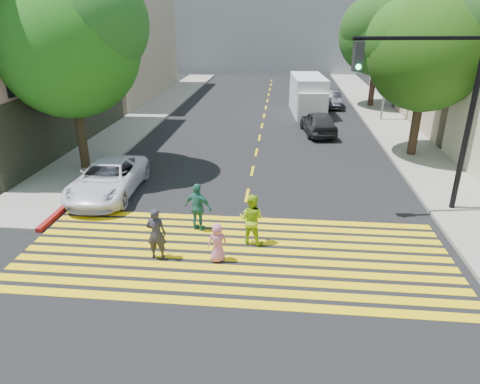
# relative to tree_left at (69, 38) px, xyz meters

# --- Properties ---
(ground) EXTENTS (120.00, 120.00, 0.00)m
(ground) POSITION_rel_tree_left_xyz_m (7.91, -8.37, -6.02)
(ground) COLOR black
(sidewalk_left) EXTENTS (3.00, 40.00, 0.15)m
(sidewalk_left) POSITION_rel_tree_left_xyz_m (-0.59, 13.63, -5.94)
(sidewalk_left) COLOR gray
(sidewalk_left) RESTS_ON ground
(sidewalk_right) EXTENTS (3.00, 60.00, 0.15)m
(sidewalk_right) POSITION_rel_tree_left_xyz_m (16.41, 6.63, -5.94)
(sidewalk_right) COLOR gray
(sidewalk_right) RESTS_ON ground
(curb_red) EXTENTS (0.20, 8.00, 0.16)m
(curb_red) POSITION_rel_tree_left_xyz_m (1.01, -2.37, -5.94)
(curb_red) COLOR maroon
(curb_red) RESTS_ON ground
(crosswalk) EXTENTS (13.40, 5.30, 0.01)m
(crosswalk) POSITION_rel_tree_left_xyz_m (7.91, -7.10, -6.01)
(crosswalk) COLOR yellow
(crosswalk) RESTS_ON ground
(lane_line) EXTENTS (0.12, 34.40, 0.01)m
(lane_line) POSITION_rel_tree_left_xyz_m (7.91, 14.13, -6.01)
(lane_line) COLOR yellow
(lane_line) RESTS_ON ground
(building_left_tan) EXTENTS (12.00, 16.00, 10.00)m
(building_left_tan) POSITION_rel_tree_left_xyz_m (-8.09, 19.63, -1.02)
(building_left_tan) COLOR tan
(building_left_tan) RESTS_ON ground
(building_right_grey) EXTENTS (10.00, 10.00, 10.00)m
(building_right_grey) POSITION_rel_tree_left_xyz_m (22.91, 21.63, -1.02)
(building_right_grey) COLOR gray
(building_right_grey) RESTS_ON ground
(backdrop_block) EXTENTS (30.00, 8.00, 12.00)m
(backdrop_block) POSITION_rel_tree_left_xyz_m (7.91, 39.63, -0.02)
(backdrop_block) COLOR gray
(backdrop_block) RESTS_ON ground
(tree_left) EXTENTS (7.70, 7.35, 8.92)m
(tree_left) POSITION_rel_tree_left_xyz_m (0.00, 0.00, 0.00)
(tree_left) COLOR black
(tree_left) RESTS_ON ground
(tree_right_near) EXTENTS (7.38, 7.10, 8.19)m
(tree_right_near) POSITION_rel_tree_left_xyz_m (16.17, 3.71, -0.48)
(tree_right_near) COLOR black
(tree_right_near) RESTS_ON ground
(tree_right_far) EXTENTS (7.72, 7.69, 8.58)m
(tree_right_far) POSITION_rel_tree_left_xyz_m (16.33, 16.72, -0.22)
(tree_right_far) COLOR black
(tree_right_far) RESTS_ON ground
(pedestrian_man) EXTENTS (0.61, 0.41, 1.66)m
(pedestrian_man) POSITION_rel_tree_left_xyz_m (5.58, -7.52, -5.19)
(pedestrian_man) COLOR #2C2B35
(pedestrian_man) RESTS_ON ground
(pedestrian_woman) EXTENTS (0.97, 0.84, 1.71)m
(pedestrian_woman) POSITION_rel_tree_left_xyz_m (8.38, -6.30, -5.16)
(pedestrian_woman) COLOR #99CA18
(pedestrian_woman) RESTS_ON ground
(pedestrian_child) EXTENTS (0.71, 0.59, 1.24)m
(pedestrian_child) POSITION_rel_tree_left_xyz_m (7.44, -7.52, -5.39)
(pedestrian_child) COLOR #C16796
(pedestrian_child) RESTS_ON ground
(pedestrian_extra) EXTENTS (1.09, 0.71, 1.72)m
(pedestrian_extra) POSITION_rel_tree_left_xyz_m (6.49, -5.59, -5.16)
(pedestrian_extra) COLOR #276F67
(pedestrian_extra) RESTS_ON ground
(white_sedan) EXTENTS (2.49, 5.10, 1.40)m
(white_sedan) POSITION_rel_tree_left_xyz_m (2.18, -2.83, -5.32)
(white_sedan) COLOR white
(white_sedan) RESTS_ON ground
(dark_car_near) EXTENTS (2.30, 4.47, 1.46)m
(dark_car_near) POSITION_rel_tree_left_xyz_m (11.49, 7.81, -5.29)
(dark_car_near) COLOR black
(dark_car_near) RESTS_ON ground
(silver_car) EXTENTS (2.24, 4.94, 1.40)m
(silver_car) POSITION_rel_tree_left_xyz_m (11.20, 23.26, -5.31)
(silver_car) COLOR #9DA1A8
(silver_car) RESTS_ON ground
(dark_car_parked) EXTENTS (1.40, 3.98, 1.31)m
(dark_car_parked) POSITION_rel_tree_left_xyz_m (13.13, 16.46, -5.36)
(dark_car_parked) COLOR black
(dark_car_parked) RESTS_ON ground
(white_van) EXTENTS (2.64, 5.98, 2.75)m
(white_van) POSITION_rel_tree_left_xyz_m (11.11, 13.63, -4.71)
(white_van) COLOR white
(white_van) RESTS_ON ground
(traffic_signal) EXTENTS (4.54, 1.05, 6.70)m
(traffic_signal) POSITION_rel_tree_left_xyz_m (14.60, -3.30, -1.68)
(traffic_signal) COLOR black
(traffic_signal) RESTS_ON ground
(street_lamp) EXTENTS (1.95, 0.31, 8.61)m
(street_lamp) POSITION_rel_tree_left_xyz_m (15.95, 11.71, -1.07)
(street_lamp) COLOR gray
(street_lamp) RESTS_ON ground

